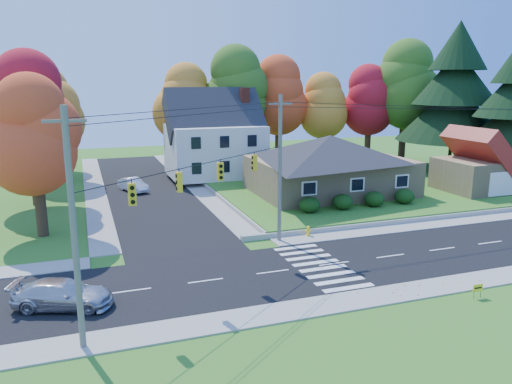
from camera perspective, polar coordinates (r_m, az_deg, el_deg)
ground at (r=30.95m, az=8.91°, el=-8.12°), size 120.00×120.00×0.00m
road_main at (r=30.94m, az=8.91°, el=-8.10°), size 90.00×8.00×0.02m
road_cross at (r=52.85m, az=-12.52°, el=0.47°), size 8.00×44.00×0.02m
sidewalk_north at (r=35.15m, az=5.05°, el=-5.38°), size 90.00×2.00×0.08m
sidewalk_south at (r=26.99m, az=14.03°, el=-11.46°), size 90.00×2.00×0.08m
lawn at (r=54.69m, az=10.55°, el=1.22°), size 30.00×30.00×0.50m
ranch_house at (r=47.46m, az=8.45°, el=3.27°), size 14.60×10.60×5.40m
colonial_house at (r=55.54m, az=-4.71°, el=6.09°), size 10.40×8.40×9.60m
garage at (r=52.49m, az=24.21°, el=2.72°), size 7.30×6.30×4.60m
hedge_row at (r=42.35m, az=11.66°, el=-0.93°), size 10.70×1.70×1.27m
traffic_infrastructure at (r=30.63m, az=7.80°, el=1.72°), size 38.10×10.66×10.00m
tree_lot_0 at (r=60.62m, az=-8.15°, el=10.08°), size 6.72×6.72×12.51m
tree_lot_1 at (r=61.09m, az=-2.36°, el=11.44°), size 7.84×7.84×14.60m
tree_lot_2 at (r=64.06m, az=2.60°, el=10.91°), size 7.28×7.28×13.56m
tree_lot_3 at (r=65.70m, az=7.85°, el=9.71°), size 6.16×6.16×11.47m
tree_lot_4 at (r=67.77m, az=12.85°, el=10.16°), size 6.72×6.72×12.51m
tree_lot_5 at (r=68.30m, az=16.75°, el=11.61°), size 8.40×8.40×15.64m
conifer_east_a at (r=62.66m, az=21.80°, el=10.40°), size 12.80×12.80×16.96m
tree_west_0 at (r=37.67m, az=-24.06°, el=5.87°), size 6.16×6.16×11.47m
tree_west_1 at (r=47.60m, az=-24.55°, el=8.60°), size 7.28×7.28×13.56m
tree_west_2 at (r=57.53m, az=-22.69°, el=8.62°), size 6.72×6.72×12.51m
tree_west_3 at (r=65.58m, az=-24.21°, el=10.01°), size 7.84×7.84×14.60m
silver_sedan at (r=26.50m, az=-21.22°, el=-10.84°), size 5.18×3.46×1.39m
white_car at (r=51.30m, az=-13.84°, el=0.80°), size 2.83×4.26×1.33m
fire_hydrant at (r=35.79m, az=5.98°, el=-4.50°), size 0.45×0.35×0.79m
yard_sign at (r=28.29m, az=24.03°, el=-10.00°), size 0.59×0.05×0.74m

